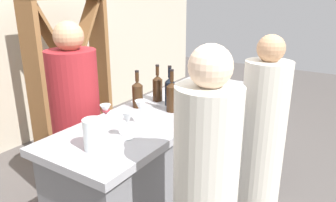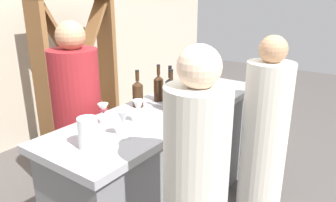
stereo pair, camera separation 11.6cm
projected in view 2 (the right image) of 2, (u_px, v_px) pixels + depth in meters
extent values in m
cube|color=#B2A893|center=(4.00, 26.00, 3.52)|extent=(8.00, 0.10, 2.80)
cube|color=slate|center=(168.00, 164.00, 2.61)|extent=(1.97, 0.57, 0.87)
cube|color=#99999E|center=(168.00, 110.00, 2.46)|extent=(2.05, 0.65, 0.05)
cube|color=brown|center=(43.00, 80.00, 3.41)|extent=(0.06, 0.28, 1.74)
cube|color=brown|center=(108.00, 65.00, 4.13)|extent=(0.06, 0.28, 1.74)
cube|color=brown|center=(84.00, 137.00, 4.03)|extent=(1.00, 0.28, 0.06)
cube|color=brown|center=(78.00, 72.00, 3.77)|extent=(0.91, 0.20, 1.63)
cube|color=brown|center=(78.00, 72.00, 3.77)|extent=(0.91, 0.20, 1.63)
cylinder|color=#331E0F|center=(138.00, 96.00, 2.44)|extent=(0.08, 0.08, 0.17)
cone|color=#331E0F|center=(137.00, 83.00, 2.41)|extent=(0.08, 0.08, 0.03)
cylinder|color=#331E0F|center=(137.00, 76.00, 2.39)|extent=(0.03, 0.03, 0.07)
cylinder|color=black|center=(137.00, 71.00, 2.38)|extent=(0.03, 0.03, 0.01)
cylinder|color=#331E0F|center=(171.00, 99.00, 2.34)|extent=(0.08, 0.08, 0.19)
cone|color=#331E0F|center=(171.00, 84.00, 2.30)|extent=(0.08, 0.08, 0.04)
cylinder|color=#331E0F|center=(171.00, 76.00, 2.29)|extent=(0.03, 0.03, 0.08)
cylinder|color=black|center=(171.00, 70.00, 2.27)|extent=(0.03, 0.03, 0.01)
cylinder|color=black|center=(170.00, 94.00, 2.47)|extent=(0.07, 0.07, 0.19)
cone|color=black|center=(170.00, 80.00, 2.43)|extent=(0.07, 0.07, 0.04)
cylinder|color=black|center=(170.00, 72.00, 2.41)|extent=(0.03, 0.03, 0.08)
cylinder|color=black|center=(170.00, 67.00, 2.40)|extent=(0.03, 0.03, 0.01)
cylinder|color=#331E0F|center=(159.00, 90.00, 2.58)|extent=(0.08, 0.08, 0.17)
cone|color=#331E0F|center=(158.00, 77.00, 2.55)|extent=(0.08, 0.08, 0.03)
cylinder|color=#331E0F|center=(158.00, 71.00, 2.53)|extent=(0.03, 0.03, 0.07)
cylinder|color=black|center=(158.00, 65.00, 2.51)|extent=(0.03, 0.03, 0.01)
cylinder|color=white|center=(188.00, 108.00, 2.43)|extent=(0.06, 0.06, 0.00)
cylinder|color=white|center=(188.00, 103.00, 2.41)|extent=(0.01, 0.01, 0.08)
cone|color=white|center=(188.00, 93.00, 2.39)|extent=(0.07, 0.07, 0.08)
cone|color=maroon|center=(188.00, 96.00, 2.40)|extent=(0.06, 0.06, 0.04)
cylinder|color=white|center=(124.00, 137.00, 1.94)|extent=(0.07, 0.07, 0.00)
cylinder|color=white|center=(123.00, 130.00, 1.93)|extent=(0.01, 0.01, 0.08)
cone|color=white|center=(123.00, 117.00, 1.90)|extent=(0.07, 0.07, 0.08)
cylinder|color=white|center=(208.00, 93.00, 2.80)|extent=(0.06, 0.06, 0.00)
cylinder|color=white|center=(209.00, 89.00, 2.79)|extent=(0.01, 0.01, 0.06)
cone|color=white|center=(209.00, 80.00, 2.77)|extent=(0.08, 0.08, 0.09)
cylinder|color=white|center=(139.00, 123.00, 2.15)|extent=(0.07, 0.07, 0.00)
cylinder|color=white|center=(139.00, 118.00, 2.13)|extent=(0.01, 0.01, 0.08)
cone|color=white|center=(138.00, 106.00, 2.11)|extent=(0.07, 0.07, 0.09)
cylinder|color=white|center=(215.00, 83.00, 3.08)|extent=(0.06, 0.06, 0.00)
cylinder|color=white|center=(216.00, 79.00, 3.07)|extent=(0.01, 0.01, 0.07)
cone|color=white|center=(216.00, 72.00, 3.05)|extent=(0.07, 0.07, 0.08)
cylinder|color=white|center=(104.00, 126.00, 2.11)|extent=(0.06, 0.06, 0.00)
cylinder|color=white|center=(104.00, 119.00, 2.09)|extent=(0.01, 0.01, 0.08)
cone|color=white|center=(103.00, 108.00, 2.07)|extent=(0.07, 0.07, 0.07)
cone|color=maroon|center=(103.00, 111.00, 2.08)|extent=(0.06, 0.06, 0.03)
cylinder|color=silver|center=(88.00, 133.00, 1.79)|extent=(0.11, 0.11, 0.18)
sphere|color=beige|center=(199.00, 67.00, 1.36)|extent=(0.20, 0.20, 0.20)
cylinder|color=beige|center=(264.00, 138.00, 2.62)|extent=(0.45, 0.45, 1.25)
sphere|color=tan|center=(273.00, 49.00, 2.39)|extent=(0.21, 0.21, 0.21)
cylinder|color=maroon|center=(80.00, 132.00, 2.61)|extent=(0.47, 0.47, 1.35)
sphere|color=tan|center=(70.00, 36.00, 2.36)|extent=(0.22, 0.22, 0.22)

